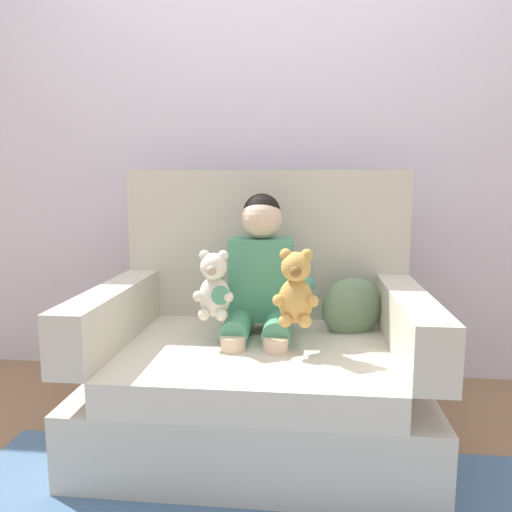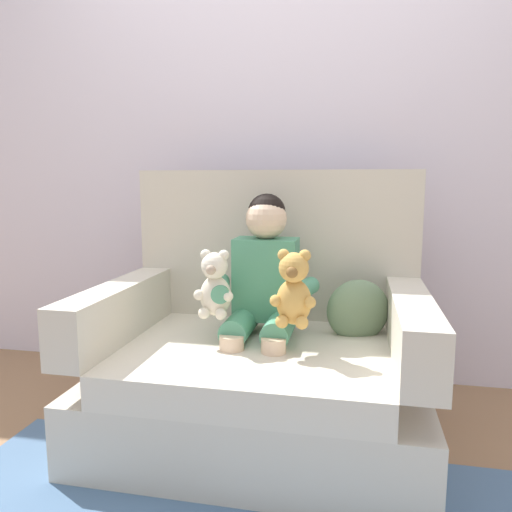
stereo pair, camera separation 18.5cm
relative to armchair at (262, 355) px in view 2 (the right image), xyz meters
The scene contains 7 objects.
ground_plane 0.33m from the armchair, 90.00° to the right, with size 8.00×8.00×0.00m, color #936D4C.
back_wall 1.20m from the armchair, 90.00° to the left, with size 6.00×0.10×2.60m, color silver.
armchair is the anchor object (origin of this frame).
seated_child 0.29m from the armchair, 100.79° to the left, with size 0.45×0.39×0.82m.
plush_honey 0.39m from the armchair, 49.94° to the right, with size 0.17×0.14×0.28m.
plush_cream 0.37m from the armchair, 142.83° to the right, with size 0.16×0.13×0.26m.
throw_pillow 0.44m from the armchair, 16.58° to the left, with size 0.26×0.12×0.26m, color slate.
Camera 2 is at (0.37, -1.84, 1.03)m, focal length 34.49 mm.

